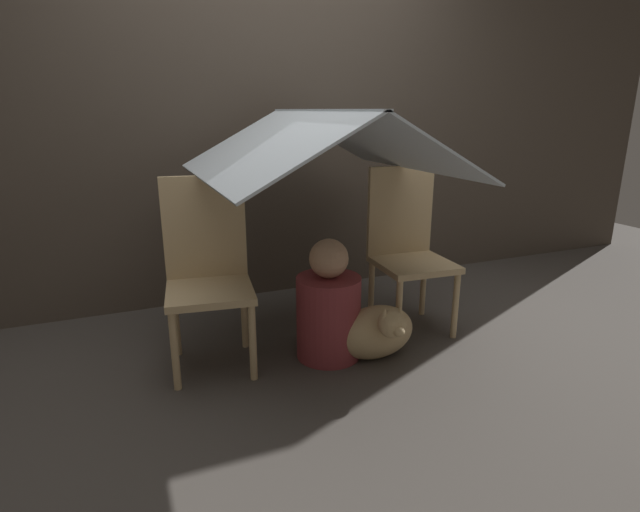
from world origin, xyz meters
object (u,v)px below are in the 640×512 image
(chair_left, at_px, (208,268))
(chair_right, at_px, (407,245))
(dog, at_px, (377,331))
(person_front, at_px, (329,309))

(chair_left, distance_m, chair_right, 1.17)
(chair_left, relative_size, dog, 2.19)
(chair_right, bearing_deg, chair_left, -176.20)
(person_front, bearing_deg, chair_left, 160.78)
(dog, bearing_deg, person_front, 148.72)
(chair_left, distance_m, person_front, 0.66)
(dog, bearing_deg, chair_left, 157.25)
(chair_right, height_order, person_front, chair_right)
(chair_left, bearing_deg, dog, -14.98)
(person_front, height_order, dog, person_front)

